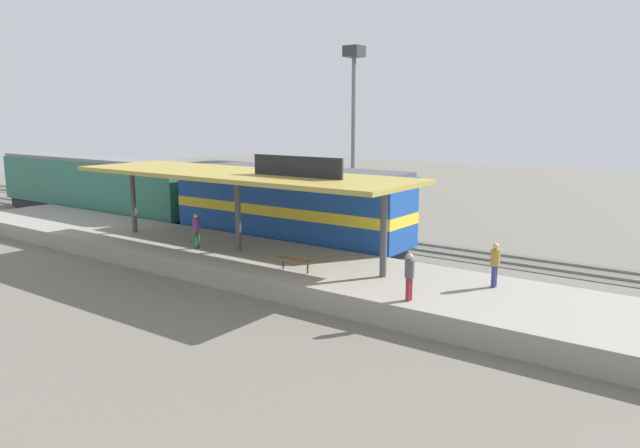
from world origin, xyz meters
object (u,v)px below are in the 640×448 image
Objects in this scene: platform_bench at (295,261)px; person_waiting at (495,263)px; locomotive at (288,207)px; person_walking at (409,274)px; light_mast at (354,99)px; passenger_carriage_single at (95,186)px; freight_car at (257,196)px; person_boarding at (196,229)px.

person_waiting reaches higher than platform_bench.
person_walking is (-6.80, -10.99, -0.56)m from locomotive.
person_waiting is (-3.41, -12.84, -0.56)m from locomotive.
platform_bench is 0.15× the size of light_mast.
passenger_carriage_single reaches higher than person_walking.
freight_car reaches higher than person_walking.
light_mast is 6.84× the size of person_boarding.
passenger_carriage_single is (6.00, 23.26, 0.97)m from platform_bench.
freight_car is at bearing 56.74° from person_walking.
locomotive is 12.93m from person_walking.
passenger_carriage_single is 12.49m from freight_car.
passenger_carriage_single is 1.71× the size of light_mast.
platform_bench is 6.65m from person_boarding.
locomotive is 8.44× the size of person_waiting.
platform_bench is at bearing -138.76° from locomotive.
person_waiting is 3.86m from person_walking.
person_walking is (-0.80, -5.73, 0.51)m from platform_bench.
person_boarding is at bearing 166.06° from locomotive.
locomotive is 5.63m from person_boarding.
platform_bench is 0.99× the size of person_waiting.
light_mast reaches higher than platform_bench.
passenger_carriage_single is at bearing 76.80° from person_walking.
locomotive is (6.00, 5.26, 1.07)m from platform_bench.
freight_car is at bearing 119.62° from light_mast.
person_waiting is at bearing -112.61° from freight_car.
light_mast is at bearing 38.83° from person_walking.
platform_bench is at bearing -94.83° from person_boarding.
freight_car is at bearing 47.71° from platform_bench.
person_waiting is (2.59, -7.58, 0.51)m from platform_bench.
freight_car is 20.79m from person_walking.
freight_car is 7.02× the size of person_boarding.
light_mast is 18.80m from person_waiting.
person_walking is at bearing -103.20° from passenger_carriage_single.
platform_bench is at bearing 82.05° from person_walking.
locomotive is 18.00m from passenger_carriage_single.
locomotive reaches higher than platform_bench.
person_waiting is 1.00× the size of person_boarding.
freight_car is at bearing -68.38° from passenger_carriage_single.
freight_car is at bearing 54.26° from locomotive.
locomotive reaches higher than freight_car.
person_walking reaches higher than platform_bench.
passenger_carriage_single is 29.78m from person_walking.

